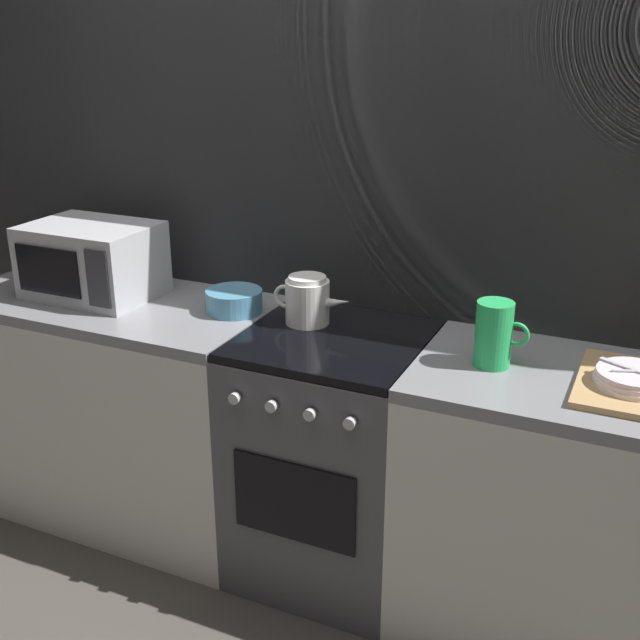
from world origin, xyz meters
name	(u,v)px	position (x,y,z in m)	size (l,w,h in m)	color
ground_plane	(332,563)	(0.00, 0.00, 0.00)	(8.00, 8.00, 0.00)	#47423D
back_wall	(371,225)	(0.00, 0.32, 1.20)	(3.60, 0.05, 2.40)	gray
counter_left	(123,407)	(-0.90, 0.00, 0.45)	(1.20, 0.60, 0.90)	silver
stove_unit	(333,457)	(0.00, 0.00, 0.45)	(0.60, 0.63, 0.90)	#4C4C51
counter_right	(605,521)	(0.90, 0.00, 0.45)	(1.20, 0.60, 0.90)	silver
microwave	(92,260)	(-0.98, 0.01, 1.04)	(0.46, 0.35, 0.27)	#B2B2B7
kettle	(308,300)	(-0.13, 0.08, 0.98)	(0.28, 0.15, 0.17)	white
mixing_bowl	(234,301)	(-0.41, 0.07, 0.94)	(0.20, 0.20, 0.08)	teal
pitcher	(494,334)	(0.52, -0.01, 1.00)	(0.16, 0.11, 0.20)	green
dish_pile	(634,382)	(0.92, -0.02, 0.92)	(0.30, 0.40, 0.07)	tan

